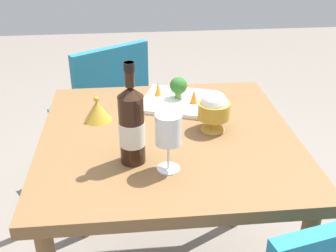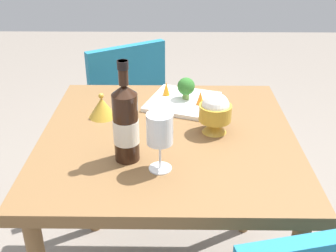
# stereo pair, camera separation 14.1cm
# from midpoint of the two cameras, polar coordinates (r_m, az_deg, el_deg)

# --- Properties ---
(dining_table) EXTENTS (0.86, 0.86, 0.75)m
(dining_table) POSITION_cam_midpoint_polar(r_m,az_deg,el_deg) (1.47, -2.75, -4.29)
(dining_table) COLOR brown
(dining_table) RESTS_ON ground_plane
(chair_near_window) EXTENTS (0.55, 0.55, 0.85)m
(chair_near_window) POSITION_cam_midpoint_polar(r_m,az_deg,el_deg) (2.18, -10.24, 2.77)
(chair_near_window) COLOR teal
(chair_near_window) RESTS_ON ground_plane
(wine_bottle) EXTENTS (0.08, 0.08, 0.31)m
(wine_bottle) POSITION_cam_midpoint_polar(r_m,az_deg,el_deg) (1.23, -8.23, 0.03)
(wine_bottle) COLOR black
(wine_bottle) RESTS_ON dining_table
(wine_glass) EXTENTS (0.08, 0.08, 0.18)m
(wine_glass) POSITION_cam_midpoint_polar(r_m,az_deg,el_deg) (1.17, -3.38, -0.73)
(wine_glass) COLOR white
(wine_glass) RESTS_ON dining_table
(rice_bowl) EXTENTS (0.11, 0.11, 0.14)m
(rice_bowl) POSITION_cam_midpoint_polar(r_m,az_deg,el_deg) (1.42, 3.42, 2.11)
(rice_bowl) COLOR gold
(rice_bowl) RESTS_ON dining_table
(rice_bowl_lid) EXTENTS (0.10, 0.10, 0.09)m
(rice_bowl_lid) POSITION_cam_midpoint_polar(r_m,az_deg,el_deg) (1.53, -12.19, 1.99)
(rice_bowl_lid) COLOR gold
(rice_bowl_lid) RESTS_ON dining_table
(serving_plate) EXTENTS (0.32, 0.32, 0.02)m
(serving_plate) POSITION_cam_midpoint_polar(r_m,az_deg,el_deg) (1.64, -1.42, 3.33)
(serving_plate) COLOR white
(serving_plate) RESTS_ON dining_table
(broccoli_floret) EXTENTS (0.07, 0.07, 0.09)m
(broccoli_floret) POSITION_cam_midpoint_polar(r_m,az_deg,el_deg) (1.63, -1.05, 5.37)
(broccoli_floret) COLOR #729E4C
(broccoli_floret) RESTS_ON serving_plate
(carrot_garnish_left) EXTENTS (0.03, 0.03, 0.05)m
(carrot_garnish_left) POSITION_cam_midpoint_polar(r_m,az_deg,el_deg) (1.60, 1.01, 3.97)
(carrot_garnish_left) COLOR orange
(carrot_garnish_left) RESTS_ON serving_plate
(carrot_garnish_right) EXTENTS (0.03, 0.03, 0.06)m
(carrot_garnish_right) POSITION_cam_midpoint_polar(r_m,az_deg,el_deg) (1.66, -3.80, 4.99)
(carrot_garnish_right) COLOR orange
(carrot_garnish_right) RESTS_ON serving_plate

